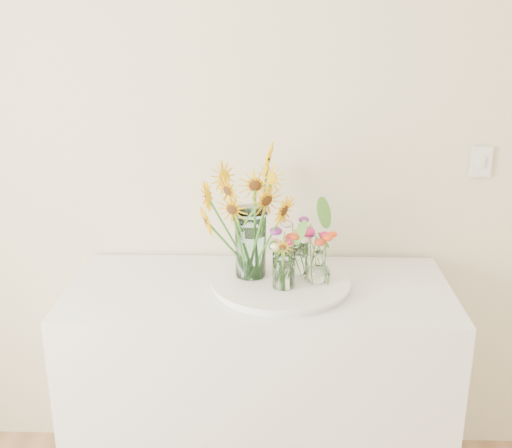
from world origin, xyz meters
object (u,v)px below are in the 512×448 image
(counter, at_px, (259,393))
(mason_jar, at_px, (251,243))
(tray, at_px, (280,284))
(small_vase_b, at_px, (319,267))
(small_vase_a, at_px, (284,270))
(small_vase_c, at_px, (298,257))

(counter, bearing_deg, mason_jar, 128.58)
(tray, xyz_separation_m, small_vase_b, (0.14, -0.01, 0.07))
(tray, distance_m, mason_jar, 0.18)
(tray, xyz_separation_m, small_vase_a, (0.01, -0.06, 0.08))
(mason_jar, relative_size, small_vase_a, 1.95)
(small_vase_c, bearing_deg, mason_jar, -168.25)
(mason_jar, bearing_deg, small_vase_a, -39.60)
(small_vase_a, distance_m, small_vase_c, 0.15)
(counter, distance_m, small_vase_c, 0.56)
(tray, relative_size, mason_jar, 1.84)
(small_vase_b, xyz_separation_m, small_vase_c, (-0.07, 0.08, 0.00))
(mason_jar, xyz_separation_m, small_vase_a, (0.12, -0.10, -0.06))
(counter, height_order, small_vase_a, small_vase_a)
(counter, height_order, tray, tray)
(small_vase_a, xyz_separation_m, small_vase_b, (0.13, 0.05, -0.01))
(small_vase_a, bearing_deg, small_vase_c, 67.50)
(counter, distance_m, small_vase_b, 0.58)
(mason_jar, relative_size, small_vase_c, 2.05)
(tray, relative_size, small_vase_c, 3.76)
(mason_jar, height_order, small_vase_c, mason_jar)
(counter, height_order, small_vase_b, small_vase_b)
(counter, relative_size, mason_jar, 5.32)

